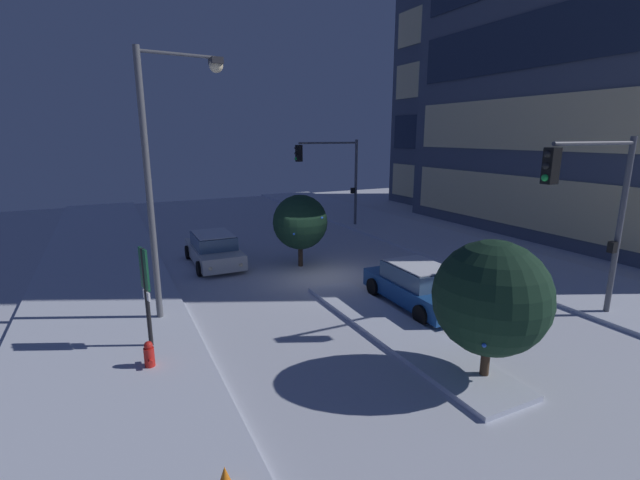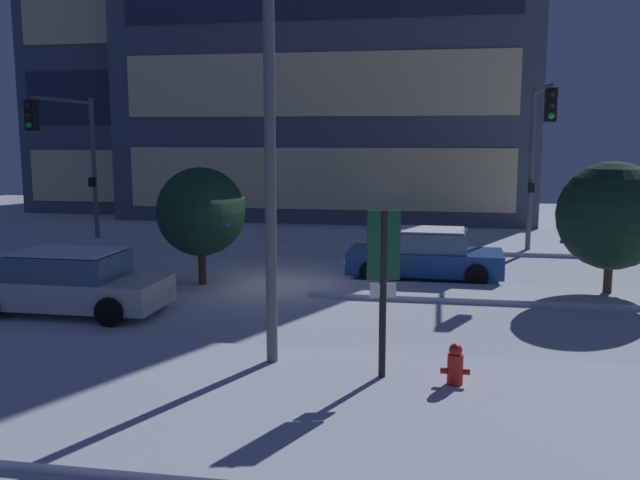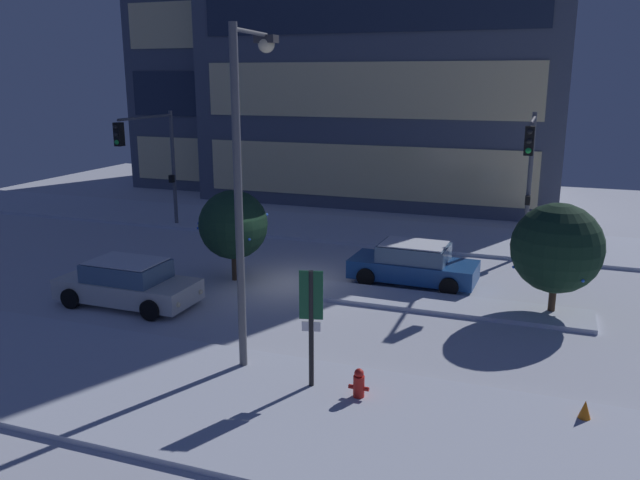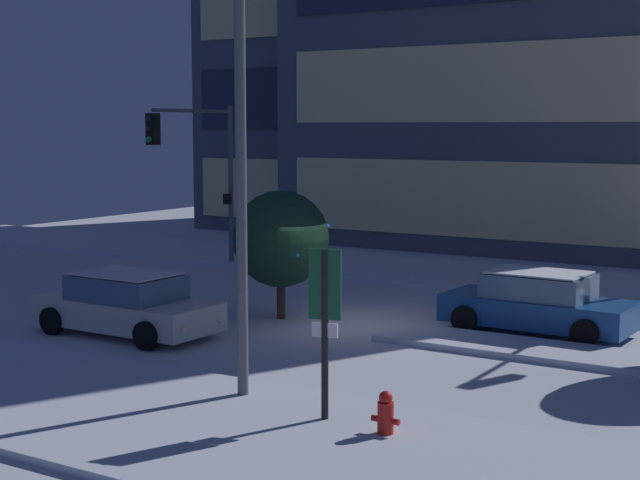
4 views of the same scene
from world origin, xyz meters
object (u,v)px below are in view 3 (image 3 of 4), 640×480
at_px(parking_info_sign, 311,316).
at_px(construction_cone, 585,412).
at_px(traffic_light_corner_far_right, 530,164).
at_px(decorated_tree_left_of_median, 557,248).
at_px(traffic_light_corner_far_left, 152,151).
at_px(decorated_tree_median, 233,225).
at_px(car_far, 413,264).
at_px(street_lamp_arched, 247,154).
at_px(fire_hydrant, 359,386).
at_px(car_near, 128,284).

height_order(parking_info_sign, construction_cone, parking_info_sign).
distance_m(traffic_light_corner_far_right, decorated_tree_left_of_median, 5.71).
distance_m(traffic_light_corner_far_left, decorated_tree_median, 8.86).
relative_size(traffic_light_corner_far_right, decorated_tree_median, 1.77).
xyz_separation_m(car_far, street_lamp_arched, (-2.64, -7.81, 4.71)).
bearing_deg(construction_cone, fire_hydrant, -171.32).
distance_m(street_lamp_arched, decorated_tree_median, 7.72).
bearing_deg(decorated_tree_left_of_median, parking_info_sign, -126.00).
distance_m(car_near, decorated_tree_median, 4.31).
xyz_separation_m(parking_info_sign, decorated_tree_left_of_median, (5.29, 7.28, 0.26)).
distance_m(car_near, traffic_light_corner_far_left, 10.53).
xyz_separation_m(car_far, decorated_tree_left_of_median, (4.75, -1.66, 1.45)).
bearing_deg(car_near, decorated_tree_left_of_median, 16.55).
relative_size(car_far, traffic_light_corner_far_right, 0.78).
distance_m(fire_hydrant, parking_info_sign, 1.94).
distance_m(traffic_light_corner_far_right, construction_cone, 12.69).
bearing_deg(traffic_light_corner_far_left, car_near, 28.75).
relative_size(traffic_light_corner_far_right, traffic_light_corner_far_left, 1.04).
bearing_deg(traffic_light_corner_far_left, decorated_tree_median, 52.61).
distance_m(decorated_tree_median, construction_cone, 13.54).
relative_size(car_far, traffic_light_corner_far_left, 0.82).
bearing_deg(decorated_tree_left_of_median, car_far, 160.77).
bearing_deg(street_lamp_arched, car_near, 60.46).
bearing_deg(traffic_light_corner_far_right, parking_info_sign, -18.20).
xyz_separation_m(traffic_light_corner_far_left, decorated_tree_median, (6.88, -5.26, -1.83)).
relative_size(parking_info_sign, decorated_tree_median, 0.89).
xyz_separation_m(street_lamp_arched, decorated_tree_median, (-3.59, 5.97, -3.34)).
xyz_separation_m(car_near, traffic_light_corner_far_right, (11.87, 8.99, 3.33)).
xyz_separation_m(street_lamp_arched, construction_cone, (8.14, -0.54, -5.14)).
distance_m(car_far, parking_info_sign, 9.03).
height_order(decorated_tree_median, construction_cone, decorated_tree_median).
bearing_deg(decorated_tree_left_of_median, construction_cone, -83.59).
xyz_separation_m(car_far, parking_info_sign, (-0.54, -8.94, 1.19)).
height_order(car_near, construction_cone, car_near).
xyz_separation_m(traffic_light_corner_far_left, fire_hydrant, (13.79, -12.51, -3.51)).
distance_m(traffic_light_corner_far_right, fire_hydrant, 13.53).
height_order(car_near, parking_info_sign, parking_info_sign).
xyz_separation_m(car_far, traffic_light_corner_far_left, (-13.12, 3.42, 3.20)).
bearing_deg(fire_hydrant, decorated_tree_left_of_median, 61.25).
bearing_deg(car_far, parking_info_sign, 88.40).
height_order(car_near, decorated_tree_median, decorated_tree_median).
relative_size(car_near, car_far, 1.02).
relative_size(fire_hydrant, decorated_tree_left_of_median, 0.23).
bearing_deg(car_near, decorated_tree_median, 60.39).
xyz_separation_m(traffic_light_corner_far_left, parking_info_sign, (12.57, -12.36, -2.01)).
relative_size(street_lamp_arched, construction_cone, 15.35).
xyz_separation_m(car_near, decorated_tree_median, (2.06, 3.53, 1.37)).
xyz_separation_m(car_far, decorated_tree_median, (-6.23, -1.84, 1.37)).
distance_m(traffic_light_corner_far_right, street_lamp_arched, 13.08).
distance_m(decorated_tree_left_of_median, construction_cone, 6.99).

